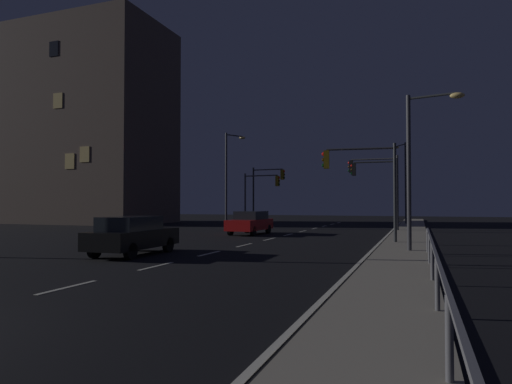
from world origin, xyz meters
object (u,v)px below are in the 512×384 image
(street_lamp_mid_block, at_px, (418,154))
(building_distant, at_px, (91,126))
(traffic_light_far_center, at_px, (376,178))
(street_lamp_median, at_px, (404,175))
(traffic_light_far_left, at_px, (266,185))
(traffic_light_overhead_east, at_px, (362,173))
(traffic_light_near_right, at_px, (261,189))
(street_lamp_corner, at_px, (229,172))
(car, at_px, (133,235))
(traffic_light_near_left, at_px, (377,180))
(car_oncoming, at_px, (250,222))

(street_lamp_mid_block, distance_m, building_distant, 39.35)
(traffic_light_far_center, height_order, street_lamp_median, street_lamp_median)
(traffic_light_far_left, height_order, traffic_light_overhead_east, traffic_light_far_left)
(traffic_light_near_right, relative_size, street_lamp_corner, 0.61)
(traffic_light_near_right, bearing_deg, traffic_light_overhead_east, -54.23)
(traffic_light_far_left, height_order, street_lamp_mid_block, street_lamp_mid_block)
(traffic_light_far_center, bearing_deg, traffic_light_near_right, 159.12)
(traffic_light_far_center, relative_size, street_lamp_median, 0.70)
(traffic_light_overhead_east, bearing_deg, building_distant, 152.85)
(traffic_light_near_right, xyz_separation_m, street_lamp_median, (12.34, 7.65, 1.45))
(car, bearing_deg, traffic_light_far_center, 67.84)
(traffic_light_overhead_east, distance_m, street_lamp_median, 22.91)
(car, relative_size, traffic_light_near_left, 0.84)
(traffic_light_near_left, bearing_deg, street_lamp_corner, -179.83)
(traffic_light_near_left, bearing_deg, traffic_light_far_left, 151.33)
(building_distant, bearing_deg, traffic_light_far_center, -8.64)
(car_oncoming, relative_size, traffic_light_near_left, 0.83)
(traffic_light_far_center, distance_m, traffic_light_near_right, 11.45)
(traffic_light_far_left, height_order, street_lamp_corner, street_lamp_corner)
(car_oncoming, bearing_deg, traffic_light_far_left, 103.67)
(traffic_light_overhead_east, bearing_deg, traffic_light_far_center, 91.35)
(traffic_light_near_right, relative_size, building_distant, 0.23)
(traffic_light_far_left, relative_size, traffic_light_near_right, 1.14)
(car, height_order, car_oncoming, same)
(traffic_light_far_center, height_order, building_distant, building_distant)
(street_lamp_mid_block, bearing_deg, car, -158.45)
(traffic_light_overhead_east, relative_size, traffic_light_near_right, 1.03)
(car, bearing_deg, traffic_light_far_left, 96.30)
(traffic_light_far_left, xyz_separation_m, traffic_light_near_left, (10.72, -5.86, -0.03))
(car_oncoming, bearing_deg, traffic_light_overhead_east, -30.80)
(traffic_light_far_left, xyz_separation_m, street_lamp_corner, (-1.32, -5.90, 0.89))
(street_lamp_mid_block, bearing_deg, traffic_light_far_left, 123.43)
(traffic_light_far_left, bearing_deg, car, -83.70)
(traffic_light_far_left, distance_m, street_lamp_corner, 6.11)
(street_lamp_median, xyz_separation_m, building_distant, (-32.08, -7.10, 5.63))
(traffic_light_far_center, relative_size, building_distant, 0.26)
(traffic_light_far_left, relative_size, traffic_light_overhead_east, 1.11)
(car, height_order, traffic_light_near_left, traffic_light_near_left)
(car, xyz_separation_m, car_oncoming, (0.16, 13.02, 0.00))
(street_lamp_mid_block, distance_m, street_lamp_corner, 21.15)
(car, relative_size, traffic_light_far_left, 0.80)
(car, bearing_deg, car_oncoming, 89.28)
(traffic_light_far_center, relative_size, traffic_light_overhead_east, 1.10)
(car_oncoming, xyz_separation_m, street_lamp_median, (9.38, 18.07, 4.09))
(traffic_light_overhead_east, xyz_separation_m, traffic_light_near_right, (-10.95, 15.19, -0.24))
(car, relative_size, traffic_light_overhead_east, 0.88)
(traffic_light_overhead_east, xyz_separation_m, building_distant, (-30.69, 15.74, 6.84))
(car_oncoming, xyz_separation_m, traffic_light_far_center, (7.73, 6.35, 3.21))
(car, height_order, building_distant, building_distant)
(traffic_light_near_right, distance_m, street_lamp_mid_block, 23.56)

